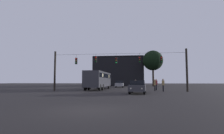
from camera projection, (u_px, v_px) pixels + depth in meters
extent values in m
plane|color=black|center=(122.00, 89.00, 32.89)|extent=(168.00, 168.00, 0.00)
cylinder|color=black|center=(55.00, 71.00, 26.42)|extent=(0.28, 0.28, 5.93)
cylinder|color=black|center=(187.00, 70.00, 24.10)|extent=(0.28, 0.28, 5.93)
cylinder|color=black|center=(118.00, 54.00, 25.45)|extent=(19.02, 0.02, 0.02)
cylinder|color=black|center=(76.00, 56.00, 26.19)|extent=(0.03, 0.03, 0.50)
cube|color=black|center=(76.00, 61.00, 26.13)|extent=(0.26, 0.32, 0.95)
sphere|color=red|center=(76.00, 59.00, 25.98)|extent=(0.20, 0.20, 0.20)
sphere|color=#5B3D0C|center=(76.00, 61.00, 25.95)|extent=(0.20, 0.20, 0.20)
sphere|color=#0C4219|center=(76.00, 63.00, 25.93)|extent=(0.20, 0.20, 0.20)
cylinder|color=black|center=(96.00, 55.00, 25.83)|extent=(0.03, 0.03, 0.32)
cube|color=black|center=(96.00, 60.00, 25.78)|extent=(0.26, 0.32, 0.95)
sphere|color=red|center=(96.00, 57.00, 25.63)|extent=(0.20, 0.20, 0.20)
sphere|color=#5B3D0C|center=(96.00, 59.00, 25.60)|extent=(0.20, 0.20, 0.20)
sphere|color=#0C4219|center=(96.00, 61.00, 25.58)|extent=(0.20, 0.20, 0.20)
cylinder|color=black|center=(116.00, 56.00, 25.46)|extent=(0.03, 0.03, 0.51)
cube|color=black|center=(116.00, 61.00, 25.40)|extent=(0.26, 0.32, 0.95)
sphere|color=#510A0A|center=(116.00, 58.00, 25.25)|extent=(0.20, 0.20, 0.20)
sphere|color=#5B3D0C|center=(116.00, 60.00, 25.22)|extent=(0.20, 0.20, 0.20)
sphere|color=#1EE04C|center=(116.00, 62.00, 25.20)|extent=(0.20, 0.20, 0.20)
cylinder|color=black|center=(139.00, 55.00, 25.05)|extent=(0.03, 0.03, 0.46)
cube|color=black|center=(140.00, 60.00, 25.00)|extent=(0.26, 0.32, 0.95)
sphere|color=red|center=(140.00, 58.00, 24.84)|extent=(0.20, 0.20, 0.20)
sphere|color=#5B3D0C|center=(140.00, 60.00, 24.82)|extent=(0.20, 0.20, 0.20)
sphere|color=#0C4219|center=(140.00, 62.00, 24.79)|extent=(0.20, 0.20, 0.20)
cylinder|color=black|center=(161.00, 55.00, 24.69)|extent=(0.03, 0.03, 0.50)
cube|color=black|center=(161.00, 60.00, 24.63)|extent=(0.26, 0.32, 0.95)
sphere|color=red|center=(161.00, 58.00, 24.47)|extent=(0.20, 0.20, 0.20)
sphere|color=#5B3D0C|center=(161.00, 60.00, 24.45)|extent=(0.20, 0.20, 0.20)
sphere|color=#0C4219|center=(161.00, 62.00, 24.43)|extent=(0.20, 0.20, 0.20)
cube|color=#2D2D33|center=(99.00, 79.00, 30.70)|extent=(2.75, 11.05, 2.50)
cube|color=black|center=(99.00, 76.00, 30.75)|extent=(2.77, 10.39, 0.70)
cylinder|color=black|center=(98.00, 86.00, 34.67)|extent=(0.30, 1.01, 1.00)
cylinder|color=black|center=(109.00, 86.00, 34.35)|extent=(0.30, 1.01, 1.00)
cylinder|color=black|center=(89.00, 87.00, 28.59)|extent=(0.30, 1.01, 1.00)
cylinder|color=black|center=(102.00, 87.00, 28.27)|extent=(0.30, 1.01, 1.00)
cylinder|color=black|center=(85.00, 87.00, 26.64)|extent=(0.30, 1.01, 1.00)
cylinder|color=black|center=(100.00, 87.00, 26.32)|extent=(0.30, 1.01, 1.00)
cube|color=beige|center=(102.00, 76.00, 34.00)|extent=(2.58, 0.86, 0.56)
cube|color=beige|center=(95.00, 75.00, 28.04)|extent=(2.58, 0.86, 0.56)
cube|color=#2D2D33|center=(138.00, 88.00, 20.44)|extent=(2.18, 4.44, 0.68)
cube|color=black|center=(138.00, 83.00, 20.63)|extent=(1.78, 2.45, 0.52)
cylinder|color=black|center=(144.00, 91.00, 18.86)|extent=(0.28, 0.66, 0.64)
cylinder|color=black|center=(130.00, 91.00, 19.19)|extent=(0.28, 0.66, 0.64)
cylinder|color=black|center=(145.00, 90.00, 21.63)|extent=(0.28, 0.66, 0.64)
cylinder|color=black|center=(132.00, 90.00, 21.96)|extent=(0.28, 0.66, 0.64)
sphere|color=white|center=(142.00, 89.00, 18.27)|extent=(0.18, 0.18, 0.18)
sphere|color=white|center=(131.00, 88.00, 18.51)|extent=(0.18, 0.18, 0.18)
cube|color=#99999E|center=(119.00, 85.00, 40.21)|extent=(1.93, 4.35, 0.68)
cube|color=black|center=(119.00, 82.00, 40.11)|extent=(1.65, 2.37, 0.52)
cylinder|color=black|center=(116.00, 86.00, 41.67)|extent=(0.24, 0.65, 0.64)
cylinder|color=black|center=(123.00, 86.00, 41.52)|extent=(0.24, 0.65, 0.64)
cylinder|color=black|center=(116.00, 86.00, 38.85)|extent=(0.24, 0.65, 0.64)
cylinder|color=black|center=(123.00, 86.00, 38.71)|extent=(0.24, 0.65, 0.64)
sphere|color=white|center=(117.00, 84.00, 42.35)|extent=(0.18, 0.18, 0.18)
sphere|color=white|center=(122.00, 84.00, 42.24)|extent=(0.18, 0.18, 0.18)
cylinder|color=black|center=(136.00, 88.00, 26.14)|extent=(0.14, 0.14, 0.80)
cylinder|color=black|center=(135.00, 88.00, 26.01)|extent=(0.14, 0.14, 0.80)
cube|color=maroon|center=(135.00, 83.00, 26.13)|extent=(0.36, 0.42, 0.60)
sphere|color=#8C6B51|center=(135.00, 81.00, 26.16)|extent=(0.22, 0.22, 0.22)
cylinder|color=black|center=(155.00, 88.00, 25.27)|extent=(0.14, 0.14, 0.83)
cylinder|color=black|center=(155.00, 88.00, 25.42)|extent=(0.14, 0.14, 0.83)
cube|color=#997F4C|center=(155.00, 83.00, 25.40)|extent=(0.25, 0.37, 0.62)
sphere|color=#8C6B51|center=(155.00, 80.00, 25.44)|extent=(0.23, 0.23, 0.23)
cylinder|color=black|center=(163.00, 88.00, 24.55)|extent=(0.14, 0.14, 0.87)
cylinder|color=black|center=(163.00, 88.00, 24.39)|extent=(0.14, 0.14, 0.87)
cube|color=#997F4C|center=(163.00, 83.00, 24.53)|extent=(0.31, 0.40, 0.65)
sphere|color=#8C6B51|center=(163.00, 80.00, 24.57)|extent=(0.24, 0.24, 0.24)
cylinder|color=black|center=(157.00, 87.00, 27.76)|extent=(0.14, 0.14, 0.88)
cylinder|color=black|center=(156.00, 87.00, 27.92)|extent=(0.14, 0.14, 0.88)
cube|color=maroon|center=(156.00, 83.00, 27.90)|extent=(0.35, 0.42, 0.66)
sphere|color=#8C6B51|center=(156.00, 80.00, 27.94)|extent=(0.24, 0.24, 0.24)
cube|color=black|center=(120.00, 73.00, 57.58)|extent=(15.06, 13.33, 8.39)
cube|color=black|center=(119.00, 59.00, 57.94)|extent=(15.06, 13.33, 0.50)
cylinder|color=black|center=(153.00, 77.00, 48.46)|extent=(0.48, 0.48, 5.22)
sphere|color=black|center=(153.00, 60.00, 48.83)|extent=(5.56, 5.56, 5.56)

